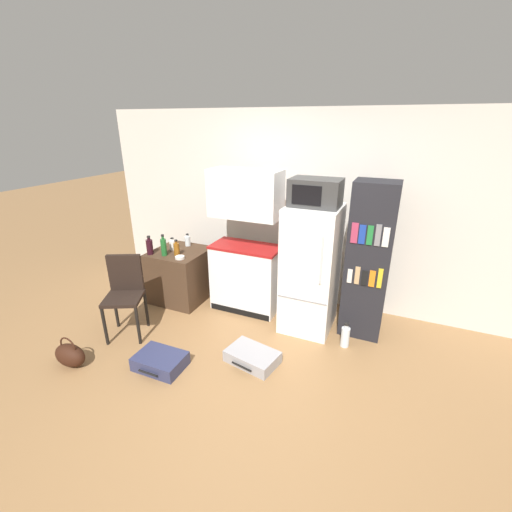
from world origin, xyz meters
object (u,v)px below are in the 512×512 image
object	(u,v)px
bottle_milk_white	(173,245)
suitcase_small_flat	(160,361)
bottle_amber_beer	(177,249)
kitchen_hutch	(246,249)
microwave	(316,192)
water_bottle_front	(345,336)
chair	(125,288)
refrigerator	(311,269)
bottle_clear_short	(188,241)
bookshelf	(368,262)
bottle_green_tall	(164,247)
bottle_wine_dark	(150,246)
suitcase_large_flat	(252,357)
bowl	(180,257)
handbag	(70,355)
side_table	(181,275)

from	to	relation	value
bottle_milk_white	suitcase_small_flat	xyz separation A→B (m)	(0.76, -1.34, -0.71)
bottle_amber_beer	kitchen_hutch	bearing A→B (deg)	17.73
microwave	water_bottle_front	world-z (taller)	microwave
chair	water_bottle_front	size ratio (longest dim) A/B	3.19
refrigerator	chair	bearing A→B (deg)	-153.01
kitchen_hutch	bottle_clear_short	distance (m)	0.96
suitcase_small_flat	kitchen_hutch	bearing A→B (deg)	78.08
bottle_amber_beer	bottle_milk_white	world-z (taller)	bottle_amber_beer
bookshelf	bottle_green_tall	xyz separation A→B (m)	(-2.51, -0.38, -0.06)
bottle_milk_white	chair	world-z (taller)	chair
bottle_milk_white	bottle_wine_dark	bearing A→B (deg)	-123.73
bottle_milk_white	bookshelf	bearing A→B (deg)	3.53
bottle_clear_short	suitcase_large_flat	world-z (taller)	bottle_clear_short
bottle_milk_white	water_bottle_front	bearing A→B (deg)	-5.25
bottle_clear_short	bowl	xyz separation A→B (m)	(0.19, -0.46, -0.06)
bookshelf	water_bottle_front	world-z (taller)	bookshelf
bookshelf	handbag	xyz separation A→B (m)	(-2.63, -1.84, -0.77)
microwave	bottle_amber_beer	world-z (taller)	microwave
chair	handbag	bearing A→B (deg)	-124.86
bowl	handbag	bearing A→B (deg)	-104.77
bookshelf	chair	xyz separation A→B (m)	(-2.52, -1.10, -0.33)
bowl	water_bottle_front	xyz separation A→B (m)	(2.14, 0.01, -0.61)
side_table	suitcase_large_flat	size ratio (longest dim) A/B	1.23
bookshelf	microwave	bearing A→B (deg)	-167.89
bookshelf	side_table	bearing A→B (deg)	-176.11
handbag	bottle_amber_beer	bearing A→B (deg)	79.55
handbag	bowl	bearing A→B (deg)	75.23
kitchen_hutch	bookshelf	world-z (taller)	kitchen_hutch
refrigerator	bottle_green_tall	bearing A→B (deg)	-172.59
bookshelf	suitcase_large_flat	xyz separation A→B (m)	(-0.94, -1.05, -0.83)
suitcase_small_flat	bottle_milk_white	bearing A→B (deg)	118.78
bottle_amber_beer	microwave	bearing A→B (deg)	5.95
bottle_clear_short	bottle_green_tall	bearing A→B (deg)	-98.88
bowl	suitcase_large_flat	size ratio (longest dim) A/B	0.21
bookshelf	refrigerator	bearing A→B (deg)	-168.01
chair	suitcase_large_flat	distance (m)	1.66
refrigerator	bottle_clear_short	bearing A→B (deg)	174.00
refrigerator	bottle_green_tall	size ratio (longest dim) A/B	5.25
kitchen_hutch	bookshelf	bearing A→B (deg)	1.35
side_table	bottle_green_tall	size ratio (longest dim) A/B	2.50
kitchen_hutch	bottle_milk_white	world-z (taller)	kitchen_hutch
side_table	bottle_milk_white	distance (m)	0.44
bottle_amber_beer	bottle_wine_dark	xyz separation A→B (m)	(-0.35, -0.10, 0.02)
bottle_wine_dark	water_bottle_front	distance (m)	2.69
bottle_green_tall	suitcase_small_flat	bearing A→B (deg)	-56.77
bowl	suitcase_large_flat	distance (m)	1.61
bookshelf	bowl	bearing A→B (deg)	-170.10
microwave	handbag	bearing A→B (deg)	-139.79
refrigerator	bowl	xyz separation A→B (m)	(-1.64, -0.26, -0.02)
kitchen_hutch	side_table	bearing A→B (deg)	-172.17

